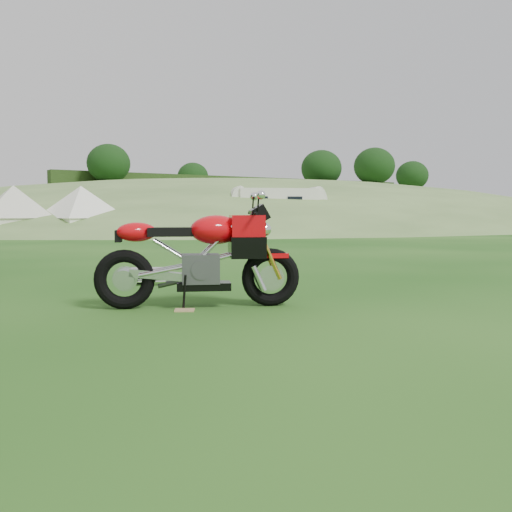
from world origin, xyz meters
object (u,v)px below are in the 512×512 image
plywood_board (185,310)px  caravan (277,210)px  tent_left (14,210)px  tent_right (204,211)px  tent_mid (81,210)px  sport_motorcycle (199,249)px

plywood_board → caravan: 24.06m
tent_left → caravan: tent_left is taller
plywood_board → tent_right: bearing=62.4°
tent_left → tent_mid: tent_left is taller
tent_right → tent_left: bearing=159.1°
tent_left → caravan: 12.84m
sport_motorcycle → tent_right: bearing=87.2°
plywood_board → tent_left: (1.77, 21.59, 1.20)m
tent_left → tent_right: bearing=-2.2°
tent_mid → tent_right: 6.70m
tent_right → caravan: caravan is taller
tent_left → tent_right: (9.36, -0.34, -0.05)m
tent_mid → caravan: tent_mid is taller
tent_left → tent_mid: 2.90m
plywood_board → tent_mid: 21.02m
sport_motorcycle → caravan: bearing=78.0°
tent_left → tent_right: size_ratio=1.04×
sport_motorcycle → tent_mid: tent_mid is taller
sport_motorcycle → tent_left: size_ratio=0.81×
sport_motorcycle → plywood_board: bearing=-126.9°
tent_mid → plywood_board: bearing=-117.9°
tent_right → caravan: (3.27, -2.01, 0.03)m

